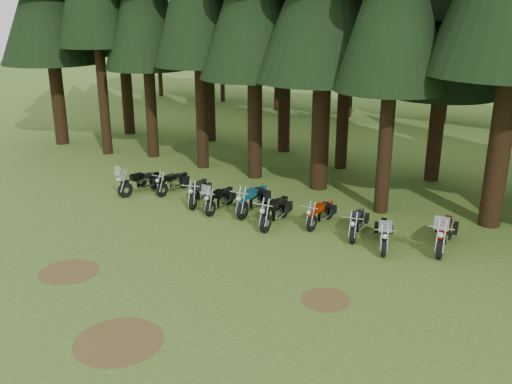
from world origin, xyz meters
The scene contains 19 objects.
ground centered at (0.00, 0.00, 0.00)m, with size 120.00×120.00×0.00m, color #3D5C20.
decid_0 centered at (-22.10, 25.26, 5.90)m, with size 8.00×7.78×10.00m.
decid_1 centered at (-15.99, 25.76, 5.83)m, with size 7.91×7.69×9.88m.
decid_2 centered at (-10.43, 24.78, 4.95)m, with size 6.72×6.53×8.40m.
decid_3 centered at (-4.71, 25.13, 4.51)m, with size 6.12×5.95×7.65m.
decid_4 centered at (1.58, 26.32, 4.37)m, with size 5.93×5.76×7.41m.
dirt_patch_0 centered at (-3.00, -2.00, 0.01)m, with size 1.80×1.80×0.01m, color #4C3D1E.
dirt_patch_1 centered at (4.50, 0.50, 0.01)m, with size 1.40×1.40×0.01m, color #4C3D1E.
dirt_patch_2 centered at (1.00, -4.00, 0.01)m, with size 2.20×2.20×0.01m, color #4C3D1E.
motorcycle_0 centered at (-6.17, 4.81, 0.48)m, with size 0.87×2.25×1.43m.
motorcycle_1 centered at (-5.07, 5.67, 0.42)m, with size 0.32×2.03×0.82m.
motorcycle_2 centered at (-3.30, 5.11, 0.46)m, with size 0.90×2.14×0.91m.
motorcycle_3 centered at (-2.08, 4.86, 0.45)m, with size 0.46×2.13×1.34m.
motorcycle_4 centered at (-0.83, 5.33, 0.50)m, with size 0.39×2.41×0.98m.
motorcycle_5 centered at (0.53, 4.69, 0.49)m, with size 0.42×2.36×0.96m.
motorcycle_6 centered at (1.99, 5.53, 0.43)m, with size 0.30×2.05×0.83m.
motorcycle_7 centered at (3.51, 5.28, 0.44)m, with size 0.55×2.09×0.86m.
motorcycle_8 centered at (4.67, 4.76, 0.45)m, with size 0.97×2.11×1.35m.
motorcycle_9 centered at (6.43, 5.69, 0.52)m, with size 0.60×2.49×1.56m.
Camera 1 is at (10.11, -12.57, 7.97)m, focal length 40.00 mm.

